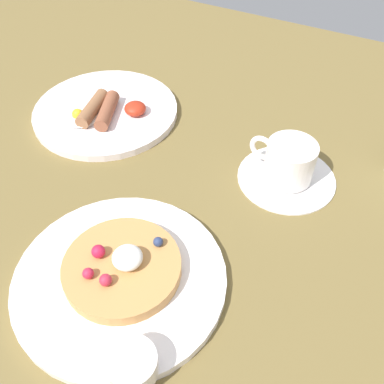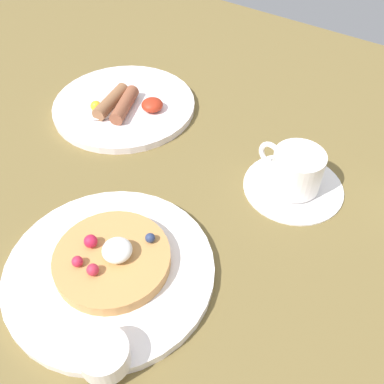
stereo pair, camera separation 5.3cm
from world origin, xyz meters
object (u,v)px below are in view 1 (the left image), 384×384
object	(u,v)px
breakfast_plate	(106,111)
coffee_saucer	(286,178)
syrup_ramekin	(132,365)
pancake_plate	(122,280)
coffee_cup	(289,160)

from	to	relation	value
breakfast_plate	coffee_saucer	xyz separation A→B (cm)	(34.24, -1.08, -0.34)
syrup_ramekin	coffee_saucer	size ratio (longest dim) A/B	0.37
syrup_ramekin	coffee_saucer	distance (cm)	36.36
pancake_plate	syrup_ramekin	distance (cm)	11.88
syrup_ramekin	coffee_saucer	xyz separation A→B (cm)	(4.80, 35.96, -2.47)
coffee_cup	coffee_saucer	bearing A→B (deg)	-8.27
pancake_plate	breakfast_plate	world-z (taller)	same
syrup_ramekin	coffee_cup	size ratio (longest dim) A/B	0.52
syrup_ramekin	coffee_cup	world-z (taller)	coffee_cup
pancake_plate	breakfast_plate	xyz separation A→B (cm)	(-21.96, 28.06, -0.02)
pancake_plate	syrup_ramekin	bearing A→B (deg)	-50.22
syrup_ramekin	coffee_saucer	bearing A→B (deg)	82.39
pancake_plate	coffee_saucer	bearing A→B (deg)	65.53
syrup_ramekin	pancake_plate	bearing A→B (deg)	129.78
breakfast_plate	coffee_cup	distance (cm)	34.22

